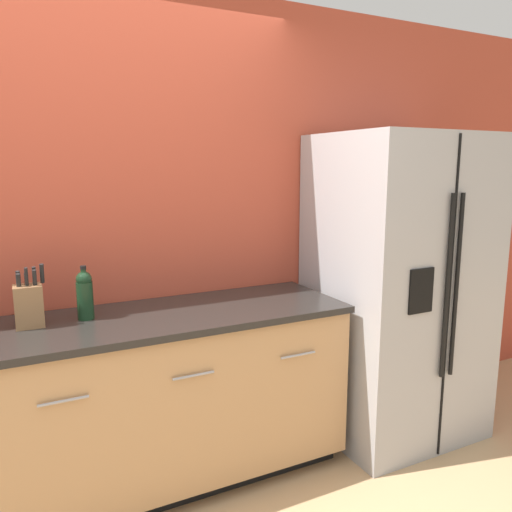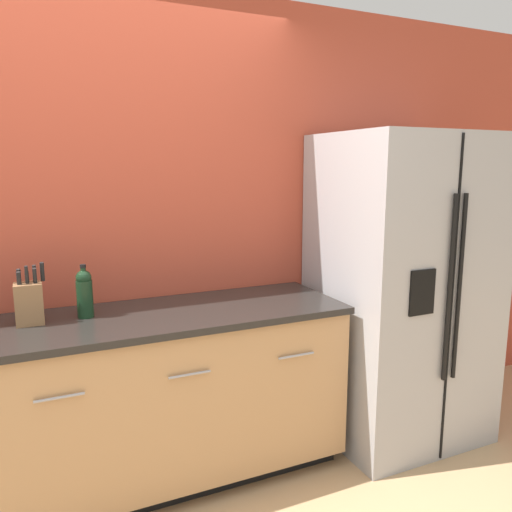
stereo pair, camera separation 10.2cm
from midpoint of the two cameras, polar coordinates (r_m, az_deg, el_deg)
wall_back at (r=2.77m, az=-19.35°, el=2.26°), size 10.00×0.05×2.60m
counter_unit at (r=2.70m, az=-14.37°, el=-16.17°), size 2.36×0.64×0.93m
refrigerator at (r=3.19m, az=17.11°, el=-3.58°), size 0.93×0.83×1.84m
knife_block at (r=2.54m, az=-23.45°, el=-4.84°), size 0.14×0.11×0.29m
wine_bottle at (r=2.55m, az=-17.93°, el=-3.99°), size 0.08×0.08×0.26m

